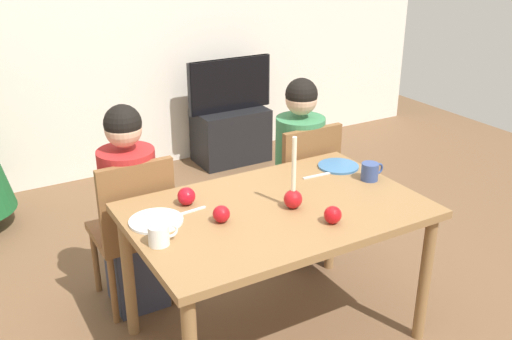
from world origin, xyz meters
The scene contains 19 objects.
ground_plane centered at (0.00, 0.00, 0.00)m, with size 7.68×7.68×0.00m, color brown.
back_wall centered at (0.00, 2.60, 1.30)m, with size 6.40×0.10×2.60m, color silver.
dining_table centered at (0.00, 0.00, 0.67)m, with size 1.40×0.90×0.75m.
chair_left centered at (-0.52, 0.61, 0.51)m, with size 0.40×0.40×0.90m.
chair_right centered at (0.56, 0.61, 0.51)m, with size 0.40×0.40×0.90m.
person_left_child centered at (-0.52, 0.64, 0.57)m, with size 0.30×0.30×1.17m.
person_right_child centered at (0.56, 0.64, 0.57)m, with size 0.30×0.30×1.17m.
tv_stand centered at (0.95, 2.30, 0.24)m, with size 0.64×0.40×0.48m, color black.
tv centered at (0.95, 2.30, 0.71)m, with size 0.79×0.05×0.46m.
candle_centerpiece centered at (0.06, -0.04, 0.82)m, with size 0.09×0.09×0.36m.
plate_left centered at (-0.56, 0.15, 0.76)m, with size 0.25×0.25×0.01m, color silver.
plate_right centered at (0.56, 0.25, 0.76)m, with size 0.23×0.23×0.01m, color teal.
mug_left centered at (-0.61, -0.05, 0.79)m, with size 0.13×0.09×0.09m.
mug_right centered at (0.60, 0.03, 0.80)m, with size 0.14×0.09×0.09m.
fork_left centered at (-0.39, 0.16, 0.75)m, with size 0.18×0.01×0.01m, color silver.
fork_right centered at (0.39, 0.21, 0.75)m, with size 0.18×0.01×0.01m, color silver.
apple_near_candle centered at (-0.36, 0.24, 0.79)m, with size 0.09×0.09×0.09m, color red.
apple_by_left_plate centered at (0.13, -0.26, 0.79)m, with size 0.08×0.08×0.08m, color red.
apple_by_right_mug centered at (-0.30, 0.00, 0.79)m, with size 0.08×0.08×0.08m, color #B11119.
Camera 1 is at (-1.33, -2.10, 1.99)m, focal length 40.63 mm.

